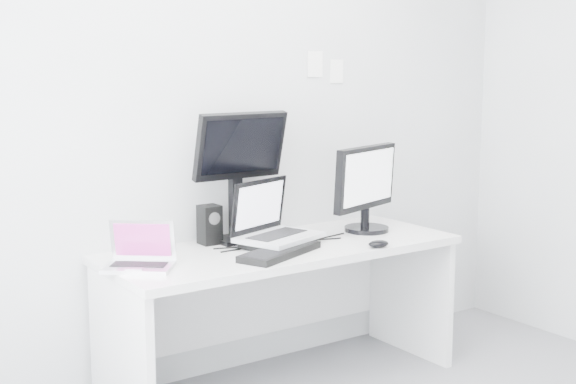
# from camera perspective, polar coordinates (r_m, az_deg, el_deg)

# --- Properties ---
(back_wall) EXTENTS (3.60, 0.00, 3.60)m
(back_wall) POSITION_cam_1_polar(r_m,az_deg,el_deg) (4.19, -3.11, 5.37)
(back_wall) COLOR silver
(back_wall) RESTS_ON ground
(desk) EXTENTS (1.80, 0.70, 0.73)m
(desk) POSITION_cam_1_polar(r_m,az_deg,el_deg) (4.09, -0.39, -8.81)
(desk) COLOR silver
(desk) RESTS_ON ground
(macbook) EXTENTS (0.37, 0.36, 0.22)m
(macbook) POSITION_cam_1_polar(r_m,az_deg,el_deg) (3.57, -10.63, -3.73)
(macbook) COLOR silver
(macbook) RESTS_ON desk
(speaker) EXTENTS (0.12, 0.12, 0.20)m
(speaker) POSITION_cam_1_polar(r_m,az_deg,el_deg) (4.02, -5.60, -2.32)
(speaker) COLOR black
(speaker) RESTS_ON desk
(dell_laptop) EXTENTS (0.48, 0.43, 0.34)m
(dell_laptop) POSITION_cam_1_polar(r_m,az_deg,el_deg) (3.94, -0.59, -1.49)
(dell_laptop) COLOR #B6B8BE
(dell_laptop) RESTS_ON desk
(rear_monitor) EXTENTS (0.50, 0.20, 0.68)m
(rear_monitor) POSITION_cam_1_polar(r_m,az_deg,el_deg) (4.04, -3.54, 1.21)
(rear_monitor) COLOR black
(rear_monitor) RESTS_ON desk
(samsung_monitor) EXTENTS (0.57, 0.39, 0.48)m
(samsung_monitor) POSITION_cam_1_polar(r_m,az_deg,el_deg) (4.30, 5.65, 0.33)
(samsung_monitor) COLOR black
(samsung_monitor) RESTS_ON desk
(keyboard) EXTENTS (0.51, 0.34, 0.03)m
(keyboard) POSITION_cam_1_polar(r_m,az_deg,el_deg) (3.79, -0.59, -4.27)
(keyboard) COLOR black
(keyboard) RESTS_ON desk
(mouse) EXTENTS (0.12, 0.09, 0.04)m
(mouse) POSITION_cam_1_polar(r_m,az_deg,el_deg) (3.97, 6.45, -3.68)
(mouse) COLOR black
(mouse) RESTS_ON desk
(wall_note_0) EXTENTS (0.10, 0.00, 0.14)m
(wall_note_0) POSITION_cam_1_polar(r_m,az_deg,el_deg) (4.43, 1.94, 9.08)
(wall_note_0) COLOR white
(wall_note_0) RESTS_ON back_wall
(wall_note_1) EXTENTS (0.09, 0.00, 0.13)m
(wall_note_1) POSITION_cam_1_polar(r_m,az_deg,el_deg) (4.52, 3.48, 8.56)
(wall_note_1) COLOR white
(wall_note_1) RESTS_ON back_wall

